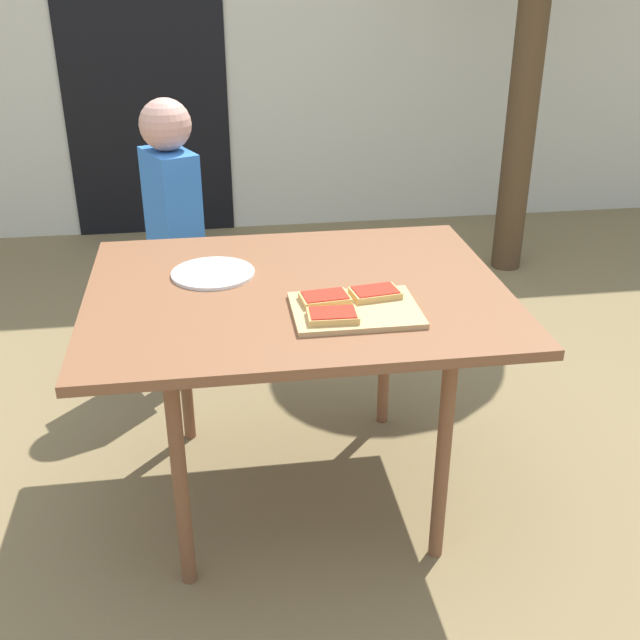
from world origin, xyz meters
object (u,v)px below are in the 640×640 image
object	(u,v)px
pizza_slice_far_right	(375,293)
cutting_board	(355,310)
dining_table	(297,306)
child_left	(174,220)
pizza_slice_near_left	(333,315)
pizza_slice_far_left	(325,298)
plate_white_left	(213,273)

from	to	relation	value
pizza_slice_far_right	cutting_board	bearing A→B (deg)	-136.45
dining_table	child_left	world-z (taller)	child_left
pizza_slice_near_left	child_left	world-z (taller)	child_left
dining_table	pizza_slice_far_left	bearing A→B (deg)	-66.23
cutting_board	pizza_slice_far_right	xyz separation A→B (m)	(0.07, 0.06, 0.02)
pizza_slice_far_right	plate_white_left	size ratio (longest dim) A/B	0.57
pizza_slice_far_left	child_left	distance (m)	1.05
dining_table	plate_white_left	world-z (taller)	plate_white_left
dining_table	pizza_slice_far_left	world-z (taller)	pizza_slice_far_left
dining_table	pizza_slice_near_left	size ratio (longest dim) A/B	8.94
cutting_board	plate_white_left	bearing A→B (deg)	139.04
pizza_slice_far_right	child_left	size ratio (longest dim) A/B	0.13
pizza_slice_near_left	child_left	xyz separation A→B (m)	(-0.42, 1.07, -0.09)
plate_white_left	pizza_slice_far_left	bearing A→B (deg)	-42.55
dining_table	pizza_slice_near_left	distance (m)	0.26
cutting_board	pizza_slice_far_right	distance (m)	0.09
pizza_slice_far_right	pizza_slice_far_left	world-z (taller)	same
pizza_slice_far_left	plate_white_left	size ratio (longest dim) A/B	0.56
pizza_slice_near_left	plate_white_left	size ratio (longest dim) A/B	0.54
dining_table	pizza_slice_far_left	xyz separation A→B (m)	(0.06, -0.13, 0.08)
pizza_slice_far_left	pizza_slice_near_left	bearing A→B (deg)	-88.25
pizza_slice_far_left	cutting_board	bearing A→B (deg)	-33.80
dining_table	cutting_board	bearing A→B (deg)	-54.24
pizza_slice_near_left	child_left	distance (m)	1.15
pizza_slice_near_left	pizza_slice_far_left	bearing A→B (deg)	91.75
child_left	pizza_slice_near_left	bearing A→B (deg)	-68.60
pizza_slice_far_right	plate_white_left	xyz separation A→B (m)	(-0.42, 0.25, -0.02)
dining_table	pizza_slice_far_right	world-z (taller)	pizza_slice_far_right
dining_table	pizza_slice_near_left	bearing A→B (deg)	-75.54
pizza_slice_far_left	plate_white_left	distance (m)	0.38
cutting_board	pizza_slice_near_left	xyz separation A→B (m)	(-0.07, -0.06, 0.02)
pizza_slice_far_right	plate_white_left	bearing A→B (deg)	149.64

